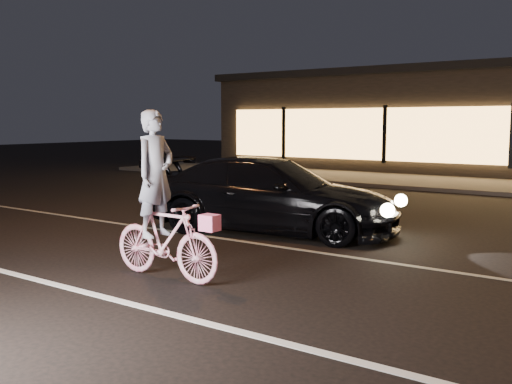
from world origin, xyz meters
The scene contains 6 objects.
ground centered at (0.00, 0.00, 0.00)m, with size 90.00×90.00×0.00m, color black.
lane_stripe_near centered at (0.00, -1.50, 0.00)m, with size 60.00×0.12×0.01m, color silver.
lane_stripe_far centered at (0.00, 2.00, 0.00)m, with size 60.00×0.10×0.01m, color gray.
sidewalk centered at (0.00, 13.00, 0.06)m, with size 30.00×4.00×0.12m, color #383533.
cyclist centered at (-1.43, -0.48, 0.79)m, with size 1.77×0.61×2.22m.
sedan centered at (-2.02, 3.06, 0.70)m, with size 5.10×2.82×1.40m.
Camera 1 is at (3.77, -5.88, 2.07)m, focal length 40.00 mm.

